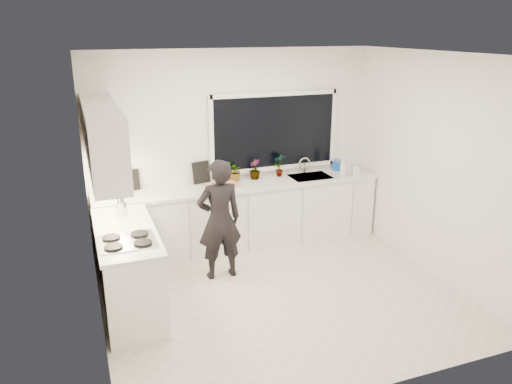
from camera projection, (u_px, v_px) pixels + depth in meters
name	position (u px, v px, depth m)	size (l,w,h in m)	color
floor	(282.00, 295.00, 5.81)	(4.00, 3.50, 0.02)	beige
wall_back	(234.00, 148.00, 6.95)	(4.00, 0.02, 2.70)	white
wall_left	(89.00, 206.00, 4.72)	(0.02, 3.50, 2.70)	white
wall_right	(436.00, 166.00, 6.05)	(0.02, 3.50, 2.70)	white
ceiling	(286.00, 53.00, 4.96)	(4.00, 3.50, 0.02)	white
window	(275.00, 132.00, 7.05)	(1.80, 0.02, 1.00)	black
base_cabinets_back	(241.00, 217.00, 6.96)	(3.92, 0.58, 0.88)	white
base_cabinets_left	(129.00, 270.00, 5.43)	(0.58, 1.60, 0.88)	white
countertop_back	(241.00, 186.00, 6.81)	(3.94, 0.62, 0.04)	silver
countertop_left	(125.00, 231.00, 5.29)	(0.62, 1.60, 0.04)	silver
upper_cabinets	(102.00, 137.00, 5.26)	(0.34, 2.10, 0.70)	white
sink	(310.00, 180.00, 7.17)	(0.58, 0.42, 0.14)	silver
faucet	(304.00, 166.00, 7.30)	(0.03, 0.03, 0.22)	silver
stovetop	(127.00, 241.00, 4.96)	(0.56, 0.48, 0.03)	black
person	(219.00, 220.00, 6.01)	(0.55, 0.36, 1.50)	black
pizza_tray	(222.00, 186.00, 6.69)	(0.44, 0.32, 0.03)	silver
pizza	(222.00, 184.00, 6.68)	(0.40, 0.28, 0.01)	red
watering_can	(337.00, 166.00, 7.45)	(0.14, 0.14, 0.13)	#134CB7
paper_towel_roll	(111.00, 186.00, 6.30)	(0.11, 0.11, 0.26)	white
knife_block	(107.00, 187.00, 6.32)	(0.13, 0.10, 0.22)	#936344
utensil_crock	(121.00, 208.00, 5.66)	(0.13, 0.13, 0.16)	#B6B6BA
picture_frame_large	(131.00, 180.00, 6.51)	(0.22, 0.02, 0.28)	black
picture_frame_small	(201.00, 172.00, 6.81)	(0.25, 0.02, 0.30)	black
herb_plants	(251.00, 169.00, 6.98)	(0.92, 0.32, 0.33)	#26662D
soap_bottles	(348.00, 167.00, 7.15)	(0.32, 0.12, 0.28)	#D8BF66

